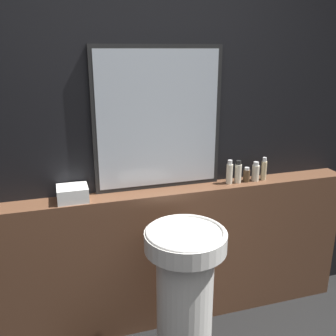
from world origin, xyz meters
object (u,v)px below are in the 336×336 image
at_px(mirror, 158,120).
at_px(shampoo_bottle, 229,173).
at_px(conditioner_bottle, 238,172).
at_px(towel_stack, 73,194).
at_px(body_wash_bottle, 255,172).
at_px(lotion_bottle, 246,175).
at_px(hand_soap_bottle, 264,170).
at_px(pedestal_sink, 185,293).

bearing_deg(mirror, shampoo_bottle, -8.47).
height_order(shampoo_bottle, conditioner_bottle, shampoo_bottle).
bearing_deg(towel_stack, body_wash_bottle, 0.00).
xyz_separation_m(conditioner_bottle, body_wash_bottle, (0.13, 0.00, -0.01)).
bearing_deg(lotion_bottle, conditioner_bottle, 180.00).
xyz_separation_m(shampoo_bottle, body_wash_bottle, (0.20, 0.00, -0.01)).
height_order(shampoo_bottle, body_wash_bottle, shampoo_bottle).
height_order(towel_stack, hand_soap_bottle, hand_soap_bottle).
height_order(mirror, hand_soap_bottle, mirror).
bearing_deg(lotion_bottle, shampoo_bottle, 180.00).
bearing_deg(mirror, lotion_bottle, -6.66).
xyz_separation_m(pedestal_sink, shampoo_bottle, (0.46, 0.42, 0.55)).
bearing_deg(towel_stack, conditioner_bottle, 0.00).
bearing_deg(mirror, pedestal_sink, -88.40).
bearing_deg(body_wash_bottle, pedestal_sink, -147.18).
bearing_deg(body_wash_bottle, conditioner_bottle, -180.00).
xyz_separation_m(mirror, hand_soap_bottle, (0.73, -0.07, -0.37)).
xyz_separation_m(lotion_bottle, body_wash_bottle, (0.07, 0.00, 0.02)).
bearing_deg(body_wash_bottle, mirror, 174.01).
bearing_deg(shampoo_bottle, mirror, 171.53).
relative_size(pedestal_sink, lotion_bottle, 8.95).
bearing_deg(shampoo_bottle, lotion_bottle, -0.00).
distance_m(towel_stack, hand_soap_bottle, 1.28).
bearing_deg(lotion_bottle, mirror, 173.34).
relative_size(shampoo_bottle, hand_soap_bottle, 1.02).
relative_size(lotion_bottle, hand_soap_bottle, 0.63).
distance_m(mirror, towel_stack, 0.68).
bearing_deg(body_wash_bottle, hand_soap_bottle, -0.00).
bearing_deg(mirror, hand_soap_bottle, -5.48).
bearing_deg(towel_stack, lotion_bottle, 0.00).
relative_size(pedestal_sink, shampoo_bottle, 5.54).
distance_m(towel_stack, shampoo_bottle, 1.02).
bearing_deg(pedestal_sink, mirror, 91.60).
bearing_deg(body_wash_bottle, shampoo_bottle, 180.00).
distance_m(shampoo_bottle, conditioner_bottle, 0.06).
relative_size(shampoo_bottle, conditioner_bottle, 1.06).
xyz_separation_m(towel_stack, conditioner_bottle, (1.08, 0.00, 0.03)).
distance_m(conditioner_bottle, hand_soap_bottle, 0.20).
bearing_deg(body_wash_bottle, towel_stack, -180.00).
xyz_separation_m(mirror, body_wash_bottle, (0.66, -0.07, -0.38)).
xyz_separation_m(shampoo_bottle, lotion_bottle, (0.13, -0.00, -0.03)).
distance_m(mirror, shampoo_bottle, 0.60).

